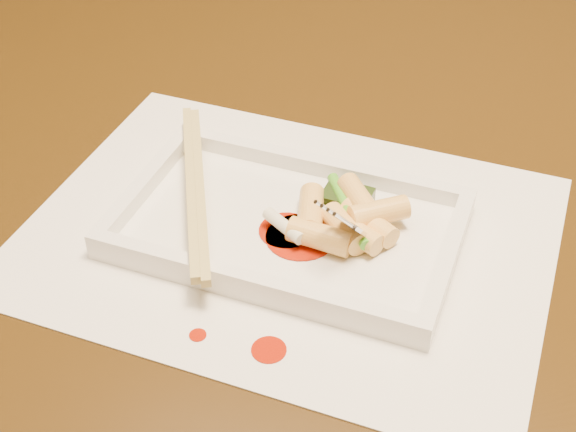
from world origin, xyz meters
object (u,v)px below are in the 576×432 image
(placemat, at_px, (288,234))
(plate_base, at_px, (288,230))
(fork, at_px, (390,154))
(chopstick_a, at_px, (191,185))
(table, at_px, (339,214))

(placemat, xyz_separation_m, plate_base, (0.00, 0.00, 0.00))
(placemat, distance_m, fork, 0.11)
(chopstick_a, bearing_deg, placemat, 0.00)
(table, height_order, placemat, placemat)
(table, xyz_separation_m, fork, (0.07, -0.14, 0.18))
(placemat, distance_m, chopstick_a, 0.09)
(plate_base, bearing_deg, chopstick_a, 180.00)
(fork, bearing_deg, table, 118.30)
(placemat, xyz_separation_m, fork, (0.07, 0.02, 0.08))
(placemat, relative_size, plate_base, 1.54)
(chopstick_a, xyz_separation_m, fork, (0.15, 0.02, 0.06))
(plate_base, height_order, fork, fork)
(plate_base, relative_size, chopstick_a, 1.20)
(table, relative_size, placemat, 3.50)
(table, bearing_deg, chopstick_a, -116.24)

